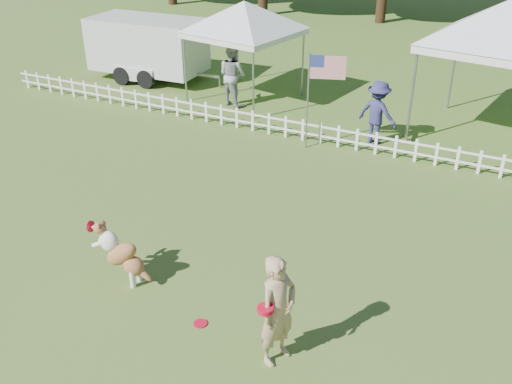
# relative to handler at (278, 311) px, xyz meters

# --- Properties ---
(ground) EXTENTS (120.00, 120.00, 0.00)m
(ground) POSITION_rel_handler_xyz_m (-1.98, 0.58, -0.87)
(ground) COLOR #365A1C
(ground) RESTS_ON ground
(picket_fence) EXTENTS (22.00, 0.08, 0.60)m
(picket_fence) POSITION_rel_handler_xyz_m (-1.98, 7.58, -0.57)
(picket_fence) COLOR white
(picket_fence) RESTS_ON ground
(handler) EXTENTS (0.60, 0.73, 1.74)m
(handler) POSITION_rel_handler_xyz_m (0.00, 0.00, 0.00)
(handler) COLOR tan
(handler) RESTS_ON ground
(dog) EXTENTS (1.07, 0.39, 1.09)m
(dog) POSITION_rel_handler_xyz_m (-3.12, 0.49, -0.33)
(dog) COLOR brown
(dog) RESTS_ON ground
(frisbee_on_turf) EXTENTS (0.24, 0.24, 0.02)m
(frisbee_on_turf) POSITION_rel_handler_xyz_m (-1.37, 0.11, -0.86)
(frisbee_on_turf) COLOR red
(frisbee_on_turf) RESTS_ON ground
(canopy_tent_left) EXTENTS (3.31, 3.31, 2.96)m
(canopy_tent_left) POSITION_rel_handler_xyz_m (-5.71, 9.93, 0.61)
(canopy_tent_left) COLOR silver
(canopy_tent_left) RESTS_ON ground
(canopy_tent_right) EXTENTS (3.93, 3.93, 3.52)m
(canopy_tent_right) POSITION_rel_handler_xyz_m (1.57, 10.08, 0.89)
(canopy_tent_right) COLOR silver
(canopy_tent_right) RESTS_ON ground
(cargo_trailer) EXTENTS (4.93, 2.37, 2.13)m
(cargo_trailer) POSITION_rel_handler_xyz_m (-9.69, 10.31, 0.19)
(cargo_trailer) COLOR silver
(cargo_trailer) RESTS_ON ground
(flag_pole) EXTENTS (0.94, 0.39, 2.49)m
(flag_pole) POSITION_rel_handler_xyz_m (-2.48, 7.18, 0.38)
(flag_pole) COLOR gray
(flag_pole) RESTS_ON ground
(spectator_a) EXTENTS (1.09, 0.96, 1.89)m
(spectator_a) POSITION_rel_handler_xyz_m (-5.76, 9.23, 0.07)
(spectator_a) COLOR #9E9EA3
(spectator_a) RESTS_ON ground
(spectator_b) EXTENTS (1.21, 0.87, 1.68)m
(spectator_b) POSITION_rel_handler_xyz_m (-0.96, 8.28, -0.03)
(spectator_b) COLOR navy
(spectator_b) RESTS_ON ground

